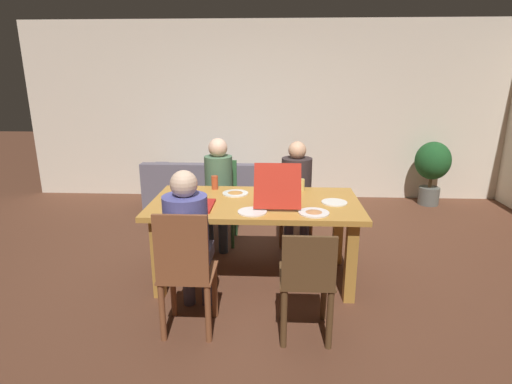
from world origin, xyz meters
The scene contains 20 objects.
ground_plane centered at (0.00, 0.00, 0.00)m, with size 20.00×20.00×0.00m, color brown.
back_wall centered at (0.00, 2.82, 1.33)m, with size 7.34×0.12×2.66m, color beige.
dining_table centered at (0.00, 0.00, 0.66)m, with size 1.89×1.00×0.77m.
chair_0 centered at (0.41, 0.95, 0.48)m, with size 0.39×0.39×0.86m.
person_0 centered at (0.41, 0.82, 0.70)m, with size 0.34×0.53×1.19m.
chair_1 centered at (-0.46, 0.96, 0.52)m, with size 0.39×0.43×0.93m.
person_1 centered at (-0.46, 0.81, 0.71)m, with size 0.31×0.52×1.21m.
chair_2 centered at (-0.46, -0.91, 0.52)m, with size 0.40×0.39×0.98m.
person_2 centered at (-0.46, -0.77, 0.73)m, with size 0.32×0.55×1.25m.
chair_3 centered at (0.41, -0.91, 0.46)m, with size 0.39×0.43×0.86m.
pizza_box_0 centered at (0.20, 0.03, 0.83)m, with size 0.40×0.59×0.38m.
pizza_box_1 centered at (-0.54, -0.19, 0.78)m, with size 0.37×0.37×0.02m.
plate_0 centered at (0.50, -0.32, 0.78)m, with size 0.26×0.26×0.03m.
plate_1 centered at (0.71, -0.03, 0.78)m, with size 0.23×0.23×0.01m.
plate_2 centered at (-0.01, -0.32, 0.78)m, with size 0.24×0.24×0.01m.
plate_3 centered at (-0.21, 0.22, 0.78)m, with size 0.25×0.25×0.03m.
drinking_glass_0 centered at (0.43, 0.38, 0.83)m, with size 0.07×0.07×0.12m, color #DBC067.
drinking_glass_1 centered at (-0.43, 0.38, 0.84)m, with size 0.07×0.07×0.14m, color #B94827.
couch centered at (-0.75, 2.03, 0.28)m, with size 1.78×0.78×0.73m.
potted_plant centered at (2.48, 2.44, 0.59)m, with size 0.50×0.50×0.95m.
Camera 1 is at (0.18, -3.55, 1.89)m, focal length 28.69 mm.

